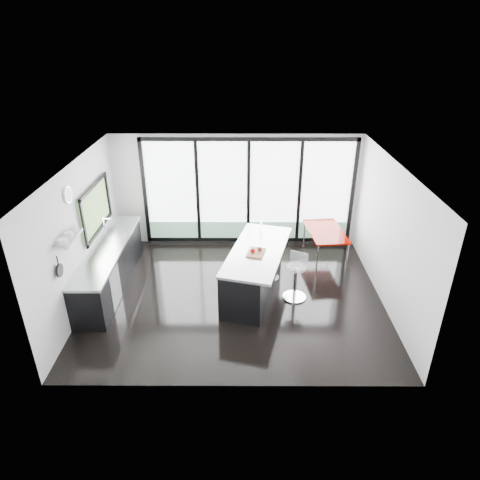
{
  "coord_description": "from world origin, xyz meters",
  "views": [
    {
      "loc": [
        0.13,
        -7.44,
        5.05
      ],
      "look_at": [
        0.1,
        0.3,
        1.15
      ],
      "focal_mm": 32.0,
      "sensor_mm": 36.0,
      "label": 1
    }
  ],
  "objects_px": {
    "bar_stool_near": "(295,282)",
    "bar_stool_far": "(270,266)",
    "red_table": "(324,245)",
    "island": "(253,270)"
  },
  "relations": [
    {
      "from": "bar_stool_near",
      "to": "bar_stool_far",
      "type": "distance_m",
      "value": 0.9
    },
    {
      "from": "red_table",
      "to": "bar_stool_near",
      "type": "bearing_deg",
      "value": -117.83
    },
    {
      "from": "bar_stool_far",
      "to": "island",
      "type": "bearing_deg",
      "value": -105.21
    },
    {
      "from": "bar_stool_far",
      "to": "red_table",
      "type": "xyz_separation_m",
      "value": [
        1.34,
        0.91,
        0.05
      ]
    },
    {
      "from": "island",
      "to": "bar_stool_far",
      "type": "xyz_separation_m",
      "value": [
        0.39,
        0.5,
        -0.19
      ]
    },
    {
      "from": "island",
      "to": "bar_stool_far",
      "type": "bearing_deg",
      "value": 52.38
    },
    {
      "from": "bar_stool_near",
      "to": "bar_stool_far",
      "type": "relative_size",
      "value": 1.21
    },
    {
      "from": "island",
      "to": "red_table",
      "type": "height_order",
      "value": "island"
    },
    {
      "from": "bar_stool_near",
      "to": "bar_stool_far",
      "type": "bearing_deg",
      "value": 145.03
    },
    {
      "from": "bar_stool_far",
      "to": "red_table",
      "type": "height_order",
      "value": "red_table"
    }
  ]
}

